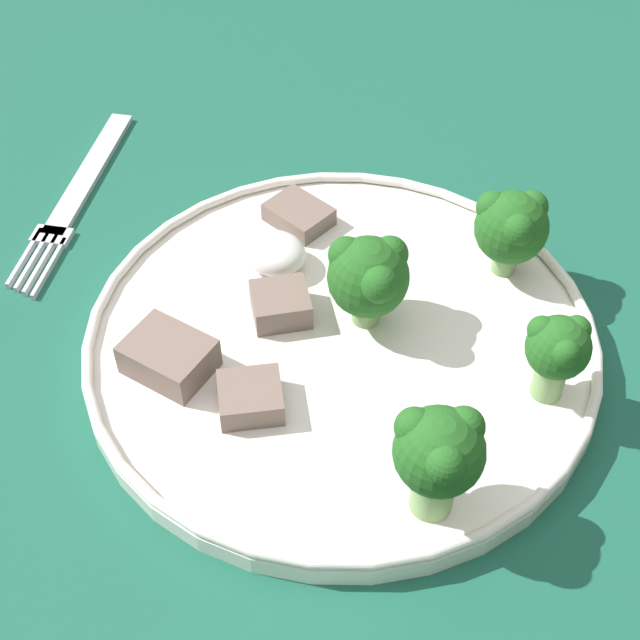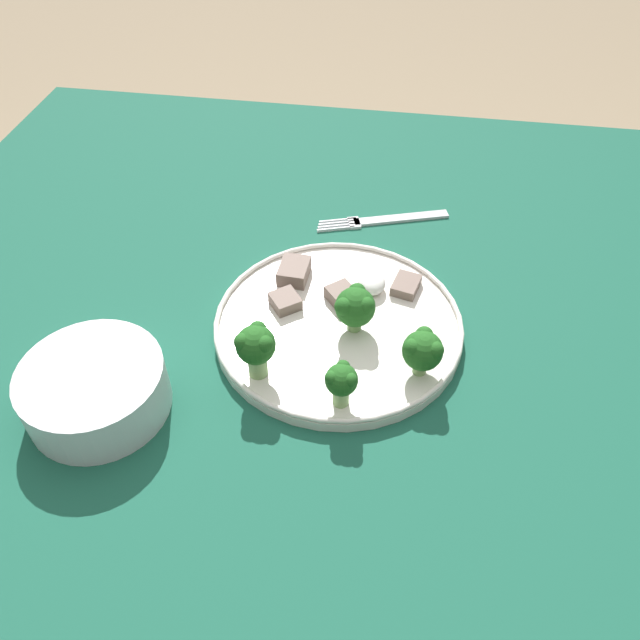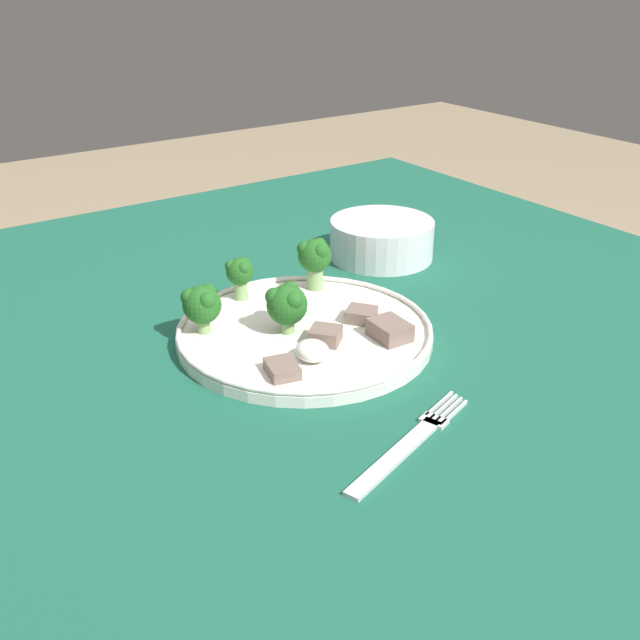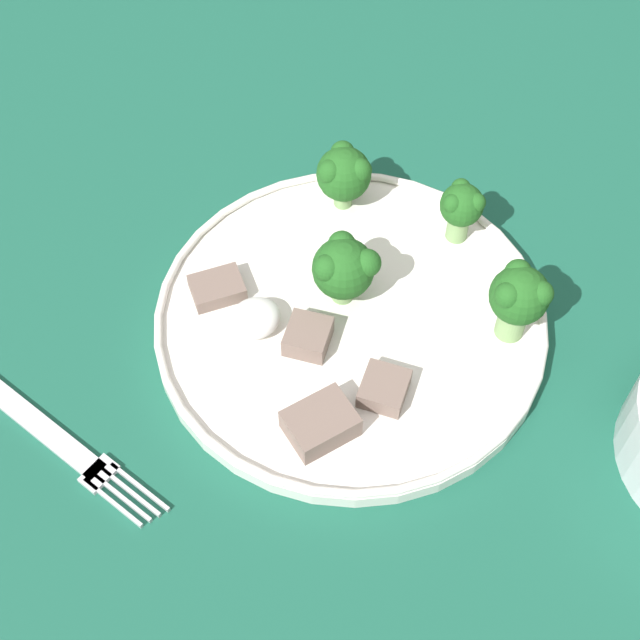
{
  "view_description": "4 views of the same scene",
  "coord_description": "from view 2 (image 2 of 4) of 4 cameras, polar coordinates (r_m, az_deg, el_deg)",
  "views": [
    {
      "loc": [
        -0.13,
        0.26,
        1.11
      ],
      "look_at": [
        0.03,
        -0.02,
        0.76
      ],
      "focal_mm": 50.0,
      "sensor_mm": 36.0,
      "label": 1
    },
    {
      "loc": [
        -0.47,
        -0.08,
        1.25
      ],
      "look_at": [
        0.01,
        -0.01,
        0.76
      ],
      "focal_mm": 35.0,
      "sensor_mm": 36.0,
      "label": 2
    },
    {
      "loc": [
        0.63,
        -0.43,
        1.12
      ],
      "look_at": [
        0.04,
        -0.02,
        0.76
      ],
      "focal_mm": 42.0,
      "sensor_mm": 36.0,
      "label": 3
    },
    {
      "loc": [
        0.24,
        0.26,
        1.27
      ],
      "look_at": [
        0.04,
        -0.03,
        0.75
      ],
      "focal_mm": 50.0,
      "sensor_mm": 36.0,
      "label": 4
    }
  ],
  "objects": [
    {
      "name": "cream_bowl",
      "position": [
        0.66,
        -19.84,
        -6.04
      ],
      "size": [
        0.14,
        0.14,
        0.05
      ],
      "color": "silver",
      "rests_on": "table"
    },
    {
      "name": "fork",
      "position": [
        0.87,
        5.85,
        9.09
      ],
      "size": [
        0.08,
        0.18,
        0.0
      ],
      "color": "silver",
      "rests_on": "table"
    },
    {
      "name": "broccoli_floret_near_rim_left",
      "position": [
        0.68,
        3.24,
        1.26
      ],
      "size": [
        0.05,
        0.04,
        0.05
      ],
      "color": "#7FA866",
      "rests_on": "dinner_plate"
    },
    {
      "name": "sauce_dollop",
      "position": [
        0.74,
        4.72,
        3.36
      ],
      "size": [
        0.04,
        0.03,
        0.02
      ],
      "color": "white",
      "rests_on": "dinner_plate"
    },
    {
      "name": "broccoli_floret_back_left",
      "position": [
        0.63,
        -5.89,
        -2.38
      ],
      "size": [
        0.04,
        0.04,
        0.06
      ],
      "color": "#7FA866",
      "rests_on": "dinner_plate"
    },
    {
      "name": "broccoli_floret_front_left",
      "position": [
        0.6,
        1.97,
        -5.59
      ],
      "size": [
        0.03,
        0.03,
        0.05
      ],
      "color": "#7FA866",
      "rests_on": "dinner_plate"
    },
    {
      "name": "dinner_plate",
      "position": [
        0.71,
        1.68,
        -0.41
      ],
      "size": [
        0.28,
        0.28,
        0.02
      ],
      "color": "white",
      "rests_on": "table"
    },
    {
      "name": "ground_plane",
      "position": [
        1.34,
        -0.47,
        -23.65
      ],
      "size": [
        8.0,
        8.0,
        0.0
      ],
      "primitive_type": "plane",
      "color": "#9E896B"
    },
    {
      "name": "broccoli_floret_center_left",
      "position": [
        0.64,
        9.37,
        -2.72
      ],
      "size": [
        0.04,
        0.04,
        0.05
      ],
      "color": "#7FA866",
      "rests_on": "dinner_plate"
    },
    {
      "name": "meat_slice_edge_slice",
      "position": [
        0.75,
        7.87,
        3.16
      ],
      "size": [
        0.04,
        0.04,
        0.01
      ],
      "color": "#756056",
      "rests_on": "dinner_plate"
    },
    {
      "name": "meat_slice_middle_slice",
      "position": [
        0.75,
        -2.4,
        4.48
      ],
      "size": [
        0.05,
        0.04,
        0.02
      ],
      "color": "#756056",
      "rests_on": "dinner_plate"
    },
    {
      "name": "meat_slice_rear_slice",
      "position": [
        0.72,
        -3.2,
        1.74
      ],
      "size": [
        0.04,
        0.04,
        0.01
      ],
      "color": "#756056",
      "rests_on": "dinner_plate"
    },
    {
      "name": "meat_slice_front_slice",
      "position": [
        0.73,
        1.98,
        2.31
      ],
      "size": [
        0.04,
        0.04,
        0.02
      ],
      "color": "#756056",
      "rests_on": "dinner_plate"
    },
    {
      "name": "table",
      "position": [
        0.77,
        -0.75,
        -6.33
      ],
      "size": [
        1.11,
        1.14,
        0.73
      ],
      "color": "#195642",
      "rests_on": "ground_plane"
    }
  ]
}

